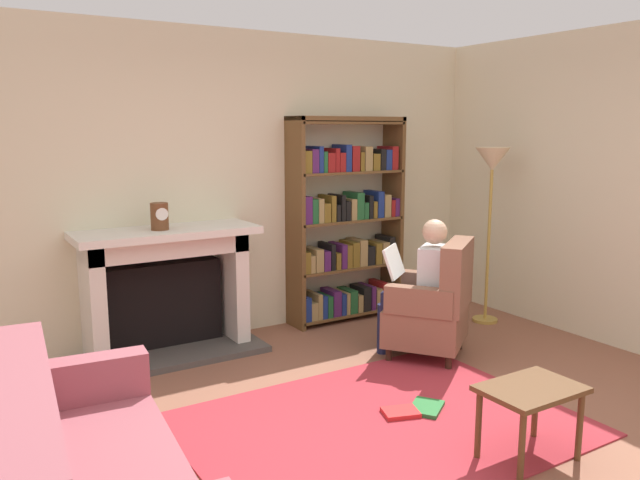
# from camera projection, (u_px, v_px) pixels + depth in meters

# --- Properties ---
(ground) EXTENTS (14.00, 14.00, 0.00)m
(ground) POSITION_uv_depth(u_px,v_px,m) (412.00, 446.00, 3.74)
(ground) COLOR brown
(back_wall) EXTENTS (5.60, 0.10, 2.70)m
(back_wall) POSITION_uv_depth(u_px,v_px,m) (231.00, 186.00, 5.64)
(back_wall) COLOR beige
(back_wall) RESTS_ON ground
(side_wall_right) EXTENTS (0.10, 5.20, 2.70)m
(side_wall_right) POSITION_uv_depth(u_px,v_px,m) (548.00, 183.00, 5.92)
(side_wall_right) COLOR beige
(side_wall_right) RESTS_ON ground
(area_rug) EXTENTS (2.40, 1.80, 0.01)m
(area_rug) POSITION_uv_depth(u_px,v_px,m) (381.00, 425.00, 3.99)
(area_rug) COLOR #A52B35
(area_rug) RESTS_ON ground
(fireplace) EXTENTS (1.49, 0.64, 1.06)m
(fireplace) POSITION_uv_depth(u_px,v_px,m) (166.00, 287.00, 5.20)
(fireplace) COLOR #4C4742
(fireplace) RESTS_ON ground
(mantel_clock) EXTENTS (0.14, 0.14, 0.21)m
(mantel_clock) POSITION_uv_depth(u_px,v_px,m) (160.00, 216.00, 4.98)
(mantel_clock) COLOR brown
(mantel_clock) RESTS_ON fireplace
(bookshelf) EXTENTS (1.17, 0.32, 1.96)m
(bookshelf) POSITION_uv_depth(u_px,v_px,m) (346.00, 223.00, 6.10)
(bookshelf) COLOR brown
(bookshelf) RESTS_ON ground
(armchair_reading) EXTENTS (0.88, 0.88, 0.97)m
(armchair_reading) POSITION_uv_depth(u_px,v_px,m) (434.00, 306.00, 5.15)
(armchair_reading) COLOR #331E14
(armchair_reading) RESTS_ON ground
(seated_reader) EXTENTS (0.56, 0.59, 1.14)m
(seated_reader) POSITION_uv_depth(u_px,v_px,m) (421.00, 282.00, 5.16)
(seated_reader) COLOR silver
(seated_reader) RESTS_ON ground
(side_table) EXTENTS (0.56, 0.39, 0.44)m
(side_table) POSITION_uv_depth(u_px,v_px,m) (531.00, 398.00, 3.53)
(side_table) COLOR brown
(side_table) RESTS_ON ground
(scattered_books) EXTENTS (0.49, 0.31, 0.03)m
(scattered_books) POSITION_uv_depth(u_px,v_px,m) (414.00, 410.00, 4.16)
(scattered_books) COLOR red
(scattered_books) RESTS_ON area_rug
(floor_lamp) EXTENTS (0.32, 0.32, 1.68)m
(floor_lamp) POSITION_uv_depth(u_px,v_px,m) (492.00, 175.00, 5.91)
(floor_lamp) COLOR #B7933F
(floor_lamp) RESTS_ON ground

